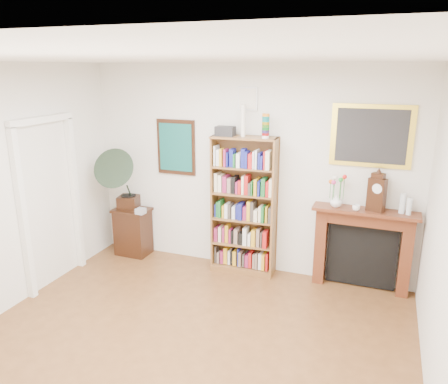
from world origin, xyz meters
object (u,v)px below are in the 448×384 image
gramophone (121,175)px  teacup (356,208)px  cd_stack (141,211)px  bottle_right (409,206)px  mantel_clock (377,193)px  bookshelf (244,198)px  flower_vase (336,201)px  bottle_left (402,203)px  side_cabinet (133,231)px  fireplace (363,242)px

gramophone → teacup: (3.26, 0.08, -0.14)m
cd_stack → bottle_right: 3.56m
mantel_clock → bookshelf: bearing=-157.3°
bookshelf → teacup: (1.45, -0.05, 0.05)m
flower_vase → bookshelf: bearing=-179.0°
cd_stack → teacup: teacup is taller
flower_vase → bottle_right: bearing=-0.2°
teacup → bottle_right: bearing=6.4°
flower_vase → bottle_right: size_ratio=0.79×
cd_stack → bottle_right: bottle_right is taller
mantel_clock → teacup: mantel_clock is taller
gramophone → bottle_left: size_ratio=3.92×
cd_stack → gramophone: bearing=172.1°
teacup → side_cabinet: bearing=179.8°
fireplace → gramophone: 3.44m
bottle_left → bottle_right: size_ratio=1.20×
mantel_clock → bottle_left: (0.30, 0.03, -0.11)m
side_cabinet → bottle_right: 3.85m
gramophone → teacup: size_ratio=10.02×
bottle_left → side_cabinet: bearing=-178.8°
cd_stack → teacup: 2.96m
flower_vase → bottle_right: (0.84, -0.00, 0.02)m
cd_stack → bottle_left: (3.45, 0.22, 0.43)m
side_cabinet → mantel_clock: bearing=1.9°
bookshelf → bottle_right: 2.04m
fireplace → flower_vase: (-0.36, -0.06, 0.52)m
gramophone → cd_stack: gramophone is taller
gramophone → flower_vase: gramophone is taller
fireplace → bottle_left: bottle_left is taller
gramophone → mantel_clock: gramophone is taller
gramophone → bottle_left: (3.78, 0.18, -0.06)m
flower_vase → bottle_left: bearing=1.9°
fireplace → bottle_right: (0.48, -0.06, 0.54)m
bookshelf → cd_stack: bearing=-177.0°
bottle_left → mantel_clock: bearing=-174.7°
teacup → fireplace: bearing=50.1°
side_cabinet → fireplace: (3.29, 0.12, 0.27)m
teacup → bottle_right: size_ratio=0.47×
bookshelf → bottle_left: bearing=-2.4°
bookshelf → cd_stack: size_ratio=18.05×
fireplace → teacup: bearing=-129.4°
side_cabinet → fireplace: size_ratio=0.56×
bookshelf → flower_vase: (1.20, 0.02, 0.09)m
bottle_left → bottle_right: bearing=-20.9°
side_cabinet → mantel_clock: size_ratio=1.52×
side_cabinet → gramophone: 0.90m
bottle_left → bottle_right: 0.08m
flower_vase → cd_stack: bearing=-175.8°
teacup → bottle_left: 0.53m
bookshelf → gramophone: bearing=-179.6°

